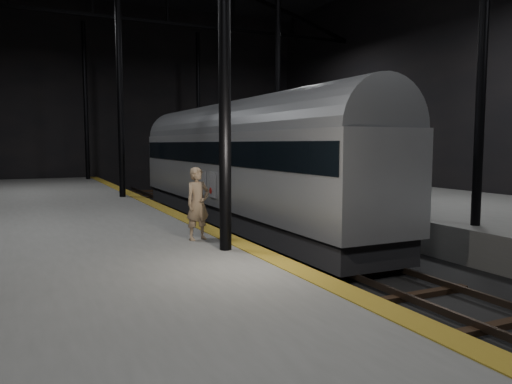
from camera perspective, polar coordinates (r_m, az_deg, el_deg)
ground at (r=16.30m, az=3.75°, el=-6.14°), size 44.00×44.00×0.00m
platform_left at (r=14.22m, az=-23.86°, el=-6.28°), size 9.00×43.80×1.00m
platform_right at (r=20.87m, az=22.08°, el=-2.56°), size 9.00×43.80×1.00m
tactile_strip at (r=14.83m, az=-7.28°, el=-3.39°), size 0.50×43.80×0.01m
track at (r=16.29m, az=3.75°, el=-5.90°), size 2.40×43.00×0.24m
train at (r=19.82m, az=-2.25°, el=3.85°), size 2.73×18.17×4.86m
woman at (r=11.98m, az=-6.66°, el=-1.33°), size 0.72×0.57×1.74m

